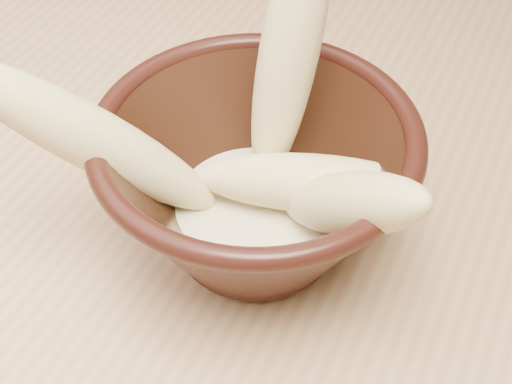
# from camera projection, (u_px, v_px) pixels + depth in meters

# --- Properties ---
(bowl) EXTENTS (0.20, 0.20, 0.11)m
(bowl) POSITION_uv_depth(u_px,v_px,m) (256.00, 182.00, 0.43)
(bowl) COLOR black
(bowl) RESTS_ON table
(milk_puddle) EXTENTS (0.11, 0.11, 0.02)m
(milk_puddle) POSITION_uv_depth(u_px,v_px,m) (256.00, 210.00, 0.45)
(milk_puddle) COLOR beige
(milk_puddle) RESTS_ON bowl
(banana_upright) EXTENTS (0.05, 0.09, 0.18)m
(banana_upright) POSITION_uv_depth(u_px,v_px,m) (290.00, 50.00, 0.42)
(banana_upright) COLOR #D4BD7D
(banana_upright) RESTS_ON bowl
(banana_left) EXTENTS (0.15, 0.11, 0.15)m
(banana_left) POSITION_uv_depth(u_px,v_px,m) (97.00, 141.00, 0.40)
(banana_left) COLOR #D4BD7D
(banana_left) RESTS_ON bowl
(banana_right) EXTENTS (0.13, 0.09, 0.12)m
(banana_right) POSITION_uv_depth(u_px,v_px,m) (349.00, 204.00, 0.39)
(banana_right) COLOR #D4BD7D
(banana_right) RESTS_ON bowl
(banana_across) EXTENTS (0.15, 0.07, 0.05)m
(banana_across) POSITION_uv_depth(u_px,v_px,m) (310.00, 183.00, 0.43)
(banana_across) COLOR #D4BD7D
(banana_across) RESTS_ON bowl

